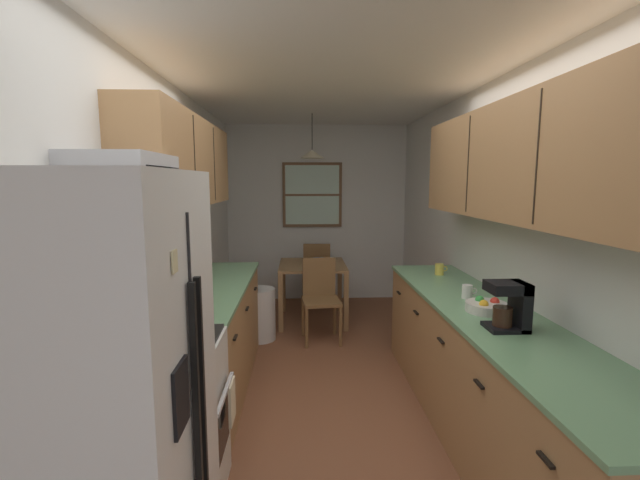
# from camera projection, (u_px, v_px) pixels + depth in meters

# --- Properties ---
(ground_plane) EXTENTS (12.00, 12.00, 0.00)m
(ground_plane) POSITION_uv_depth(u_px,v_px,m) (328.00, 377.00, 3.86)
(ground_plane) COLOR brown
(wall_left) EXTENTS (0.10, 9.00, 2.55)m
(wall_left) POSITION_uv_depth(u_px,v_px,m) (170.00, 238.00, 3.62)
(wall_left) COLOR silver
(wall_left) RESTS_ON ground
(wall_right) EXTENTS (0.10, 9.00, 2.55)m
(wall_right) POSITION_uv_depth(u_px,v_px,m) (482.00, 236.00, 3.75)
(wall_right) COLOR silver
(wall_right) RESTS_ON ground
(wall_back) EXTENTS (4.40, 0.10, 2.55)m
(wall_back) POSITION_uv_depth(u_px,v_px,m) (317.00, 214.00, 6.31)
(wall_back) COLOR silver
(wall_back) RESTS_ON ground
(ceiling_slab) EXTENTS (4.40, 9.00, 0.08)m
(ceiling_slab) POSITION_uv_depth(u_px,v_px,m) (329.00, 78.00, 3.50)
(ceiling_slab) COLOR white
(refrigerator) EXTENTS (0.70, 0.79, 1.79)m
(refrigerator) POSITION_uv_depth(u_px,v_px,m) (101.00, 421.00, 1.54)
(refrigerator) COLOR white
(refrigerator) RESTS_ON ground
(stove_range) EXTENTS (0.66, 0.58, 1.10)m
(stove_range) POSITION_uv_depth(u_px,v_px,m) (161.00, 422.00, 2.29)
(stove_range) COLOR white
(stove_range) RESTS_ON ground
(microwave_over_range) EXTENTS (0.39, 0.58, 0.35)m
(microwave_over_range) POSITION_uv_depth(u_px,v_px,m) (125.00, 189.00, 2.12)
(microwave_over_range) COLOR silver
(counter_left) EXTENTS (0.64, 2.01, 0.90)m
(counter_left) POSITION_uv_depth(u_px,v_px,m) (211.00, 338.00, 3.58)
(counter_left) COLOR #A87A4C
(counter_left) RESTS_ON ground
(upper_cabinets_left) EXTENTS (0.33, 2.09, 0.67)m
(upper_cabinets_left) POSITION_uv_depth(u_px,v_px,m) (184.00, 162.00, 3.32)
(upper_cabinets_left) COLOR #A87A4C
(counter_right) EXTENTS (0.64, 3.09, 0.90)m
(counter_right) POSITION_uv_depth(u_px,v_px,m) (485.00, 375.00, 2.89)
(counter_right) COLOR #A87A4C
(counter_right) RESTS_ON ground
(upper_cabinets_right) EXTENTS (0.33, 2.77, 0.75)m
(upper_cabinets_right) POSITION_uv_depth(u_px,v_px,m) (522.00, 162.00, 2.65)
(upper_cabinets_right) COLOR #A87A4C
(dining_table) EXTENTS (0.82, 0.87, 0.73)m
(dining_table) POSITION_uv_depth(u_px,v_px,m) (312.00, 273.00, 5.34)
(dining_table) COLOR olive
(dining_table) RESTS_ON ground
(dining_chair_near) EXTENTS (0.44, 0.44, 0.90)m
(dining_chair_near) POSITION_uv_depth(u_px,v_px,m) (320.00, 295.00, 4.72)
(dining_chair_near) COLOR brown
(dining_chair_near) RESTS_ON ground
(dining_chair_far) EXTENTS (0.43, 0.43, 0.90)m
(dining_chair_far) POSITION_uv_depth(u_px,v_px,m) (317.00, 271.00, 5.99)
(dining_chair_far) COLOR brown
(dining_chair_far) RESTS_ON ground
(pendant_light) EXTENTS (0.29, 0.29, 0.53)m
(pendant_light) POSITION_uv_depth(u_px,v_px,m) (312.00, 154.00, 5.14)
(pendant_light) COLOR black
(back_window) EXTENTS (0.86, 0.05, 0.93)m
(back_window) POSITION_uv_depth(u_px,v_px,m) (312.00, 195.00, 6.19)
(back_window) COLOR brown
(trash_bin) EXTENTS (0.35, 0.35, 0.58)m
(trash_bin) POSITION_uv_depth(u_px,v_px,m) (260.00, 314.00, 4.74)
(trash_bin) COLOR silver
(trash_bin) RESTS_ON ground
(storage_canister) EXTENTS (0.11, 0.11, 0.17)m
(storage_canister) POSITION_uv_depth(u_px,v_px,m) (183.00, 302.00, 2.74)
(storage_canister) COLOR red
(storage_canister) RESTS_ON counter_left
(dish_towel) EXTENTS (0.02, 0.16, 0.24)m
(dish_towel) POSITION_uv_depth(u_px,v_px,m) (232.00, 402.00, 2.45)
(dish_towel) COLOR beige
(coffee_maker) EXTENTS (0.22, 0.18, 0.28)m
(coffee_maker) POSITION_uv_depth(u_px,v_px,m) (511.00, 305.00, 2.46)
(coffee_maker) COLOR black
(coffee_maker) RESTS_ON counter_right
(mug_by_coffeemaker) EXTENTS (0.11, 0.08, 0.10)m
(mug_by_coffeemaker) POSITION_uv_depth(u_px,v_px,m) (467.00, 292.00, 3.12)
(mug_by_coffeemaker) COLOR white
(mug_by_coffeemaker) RESTS_ON counter_right
(mug_spare) EXTENTS (0.12, 0.08, 0.10)m
(mug_spare) POSITION_uv_depth(u_px,v_px,m) (440.00, 269.00, 3.91)
(mug_spare) COLOR #E5CC4C
(mug_spare) RESTS_ON counter_right
(fruit_bowl) EXTENTS (0.27, 0.27, 0.09)m
(fruit_bowl) POSITION_uv_depth(u_px,v_px,m) (487.00, 306.00, 2.81)
(fruit_bowl) COLOR silver
(fruit_bowl) RESTS_ON counter_right
(table_serving_bowl) EXTENTS (0.20, 0.20, 0.06)m
(table_serving_bowl) POSITION_uv_depth(u_px,v_px,m) (319.00, 261.00, 5.37)
(table_serving_bowl) COLOR #4C7299
(table_serving_bowl) RESTS_ON dining_table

